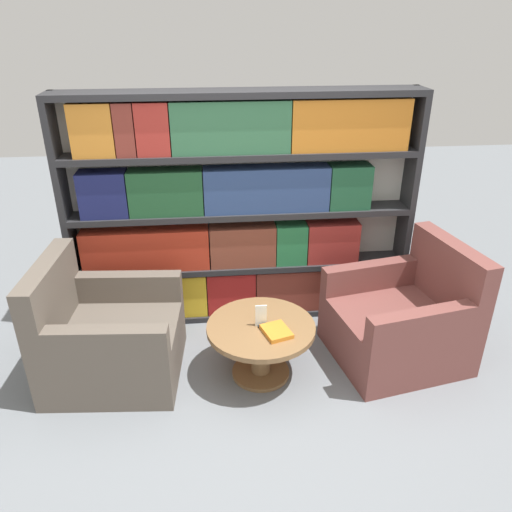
{
  "coord_description": "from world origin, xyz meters",
  "views": [
    {
      "loc": [
        -0.27,
        -2.66,
        2.5
      ],
      "look_at": [
        0.07,
        0.7,
        0.82
      ],
      "focal_mm": 35.0,
      "sensor_mm": 36.0,
      "label": 1
    }
  ],
  "objects": [
    {
      "name": "armchair_right",
      "position": [
        1.2,
        0.48,
        0.31
      ],
      "size": [
        1.1,
        1.03,
        0.94
      ],
      "rotation": [
        0.0,
        0.0,
        -1.38
      ],
      "color": "brown",
      "rests_on": "ground_plane"
    },
    {
      "name": "bookshelf",
      "position": [
        -0.02,
        1.23,
        0.97
      ],
      "size": [
        2.88,
        0.3,
        1.96
      ],
      "color": "silver",
      "rests_on": "ground_plane"
    },
    {
      "name": "armchair_left",
      "position": [
        -1.06,
        0.47,
        0.31
      ],
      "size": [
        1.01,
        0.94,
        0.94
      ],
      "rotation": [
        0.0,
        0.0,
        1.5
      ],
      "color": "brown",
      "rests_on": "ground_plane"
    },
    {
      "name": "table_sign",
      "position": [
        0.07,
        0.34,
        0.51
      ],
      "size": [
        0.08,
        0.06,
        0.17
      ],
      "color": "black",
      "rests_on": "coffee_table"
    },
    {
      "name": "ground_plane",
      "position": [
        0.0,
        0.0,
        0.0
      ],
      "size": [
        14.0,
        14.0,
        0.0
      ],
      "primitive_type": "plane",
      "color": "slate"
    },
    {
      "name": "stray_book",
      "position": [
        0.17,
        0.23,
        0.46
      ],
      "size": [
        0.23,
        0.26,
        0.03
      ],
      "color": "orange",
      "rests_on": "coffee_table"
    },
    {
      "name": "coffee_table",
      "position": [
        0.07,
        0.34,
        0.32
      ],
      "size": [
        0.8,
        0.8,
        0.44
      ],
      "color": "brown",
      "rests_on": "ground_plane"
    }
  ]
}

